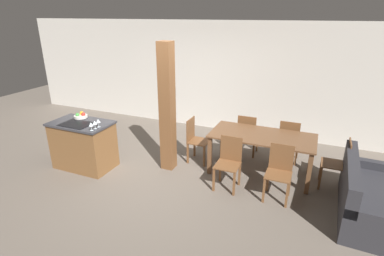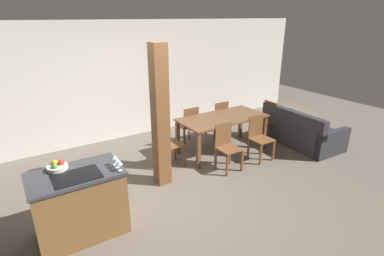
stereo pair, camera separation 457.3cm
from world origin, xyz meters
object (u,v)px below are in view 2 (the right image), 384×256
object	(u,v)px
dining_chair_near_left	(227,146)
dining_chair_foot_end	(266,120)
dining_table	(222,122)
timber_post	(160,118)
dining_chair_far_right	(218,118)
dining_chair_head_end	(168,144)
wine_glass_middle	(117,160)
dining_chair_near_right	(259,137)
wine_glass_near	(119,163)
fruit_bowl	(57,166)
couch	(301,132)
wine_glass_far	(114,157)
kitchen_island	(80,204)
dining_chair_far_left	(189,125)

from	to	relation	value
dining_chair_near_left	dining_chair_foot_end	xyz separation A→B (m)	(1.73, 0.68, 0.00)
dining_table	timber_post	world-z (taller)	timber_post
dining_chair_far_right	timber_post	bearing A→B (deg)	28.74
dining_chair_head_end	timber_post	world-z (taller)	timber_post
wine_glass_middle	dining_chair_near_right	size ratio (longest dim) A/B	0.17
dining_chair_foot_end	wine_glass_near	bearing A→B (deg)	-71.41
fruit_bowl	wine_glass_middle	size ratio (longest dim) A/B	1.72
dining_chair_head_end	couch	bearing A→B (deg)	-102.15
fruit_bowl	dining_chair_far_right	bearing A→B (deg)	22.44
wine_glass_far	dining_chair_head_end	distance (m)	1.92
dining_chair_near_right	dining_chair_foot_end	xyz separation A→B (m)	(0.89, 0.68, 0.00)
dining_chair_near_right	couch	xyz separation A→B (m)	(1.35, 0.02, -0.20)
kitchen_island	wine_glass_near	xyz separation A→B (m)	(0.50, -0.27, 0.58)
timber_post	dining_chair_near_left	bearing A→B (deg)	-9.41
wine_glass_near	couch	size ratio (longest dim) A/B	0.09
dining_chair_near_left	dining_chair_head_end	bearing A→B (deg)	142.41
wine_glass_far	timber_post	size ratio (longest dim) A/B	0.06
dining_chair_head_end	wine_glass_far	bearing A→B (deg)	129.53
kitchen_island	dining_chair_near_left	world-z (taller)	kitchen_island
fruit_bowl	timber_post	world-z (taller)	timber_post
kitchen_island	dining_chair_far_left	size ratio (longest dim) A/B	1.28
wine_glass_far	couch	size ratio (longest dim) A/B	0.09
dining_chair_far_left	dining_chair_head_end	size ratio (longest dim) A/B	1.00
wine_glass_middle	wine_glass_far	world-z (taller)	same
fruit_bowl	dining_chair_far_left	bearing A→B (deg)	27.94
kitchen_island	dining_chair_far_left	bearing A→B (deg)	32.30
dining_chair_far_right	timber_post	distance (m)	2.51
wine_glass_near	couch	distance (m)	4.61
dining_chair_far_right	couch	distance (m)	1.92
fruit_bowl	dining_chair_far_left	xyz separation A→B (m)	(2.96, 1.57, -0.50)
fruit_bowl	dining_chair_far_right	size ratio (longest dim) A/B	0.29
fruit_bowl	dining_chair_far_right	xyz separation A→B (m)	(3.80, 1.57, -0.50)
wine_glass_near	dining_chair_far_right	world-z (taller)	wine_glass_near
kitchen_island	dining_chair_head_end	xyz separation A→B (m)	(1.91, 1.08, 0.01)
wine_glass_middle	timber_post	xyz separation A→B (m)	(1.03, 0.79, 0.16)
wine_glass_far	wine_glass_near	bearing A→B (deg)	-90.00
fruit_bowl	wine_glass_near	distance (m)	0.81
dining_chair_near_left	dining_chair_far_right	world-z (taller)	same
dining_chair_far_right	dining_chair_near_right	bearing A→B (deg)	90.00
dining_table	timber_post	xyz separation A→B (m)	(-1.69, -0.47, 0.53)
wine_glass_middle	dining_chair_near_right	bearing A→B (deg)	10.41
kitchen_island	dining_table	world-z (taller)	kitchen_island
fruit_bowl	dining_chair_head_end	xyz separation A→B (m)	(2.07, 0.89, -0.50)
dining_table	dining_chair_head_end	xyz separation A→B (m)	(-1.31, 0.00, -0.20)
dining_chair_far_left	timber_post	xyz separation A→B (m)	(-1.27, -1.16, 0.73)
wine_glass_middle	dining_table	bearing A→B (deg)	24.85
dining_chair_near_left	timber_post	xyz separation A→B (m)	(-1.27, 0.21, 0.73)
dining_chair_near_right	timber_post	distance (m)	2.24
dining_chair_foot_end	fruit_bowl	bearing A→B (deg)	-79.29
dining_chair_head_end	dining_chair_far_right	bearing A→B (deg)	-68.44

